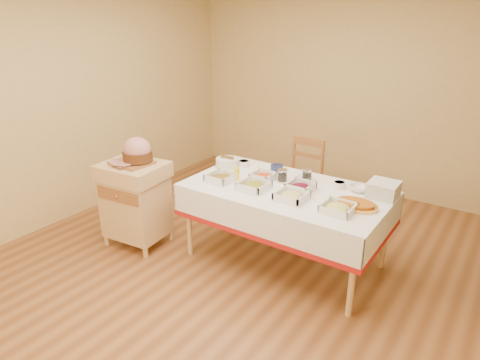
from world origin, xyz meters
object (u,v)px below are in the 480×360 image
Objects in this scene: mustard_bottle at (237,173)px; brass_platter at (356,205)px; ham_on_board at (136,153)px; preserve_jar_left at (282,176)px; bread_basket at (227,162)px; dining_chair at (301,179)px; dining_table at (286,204)px; plate_stack at (383,189)px; preserve_jar_right at (307,175)px; butcher_cart at (135,199)px.

mustard_bottle is 0.43× the size of brass_platter.
preserve_jar_left is at bearing 26.83° from ham_on_board.
bread_basket is at bearing 176.90° from preserve_jar_left.
brass_platter is (1.15, 0.05, -0.05)m from mustard_bottle.
dining_table is at bearing -71.99° from dining_chair.
mustard_bottle is 1.32m from plate_stack.
mustard_bottle is at bearing -169.46° from dining_table.
mustard_bottle is at bearing -148.08° from preserve_jar_left.
brass_platter is (0.78, -0.17, -0.03)m from preserve_jar_left.
preserve_jar_left reaches higher than dining_table.
brass_platter is (0.59, -0.31, -0.03)m from preserve_jar_right.
butcher_cart is at bearing -127.75° from dining_chair.
dining_table is 15.80× the size of preserve_jar_left.
preserve_jar_left is 0.48× the size of bread_basket.
dining_table is 0.97m from dining_chair.
dining_table is 4.50× the size of ham_on_board.
mustard_bottle reaches higher than preserve_jar_left.
bread_basket reaches higher than brass_platter.
plate_stack is (1.27, 0.39, -0.00)m from mustard_bottle.
ham_on_board is 1.66m from preserve_jar_right.
preserve_jar_left is (-0.12, 0.14, 0.21)m from dining_table.
butcher_cart is 0.92× the size of dining_chair.
plate_stack is 0.36m from brass_platter.
preserve_jar_left is 0.67m from bread_basket.
bread_basket is at bearing 48.57° from ham_on_board.
preserve_jar_right is 0.66m from mustard_bottle.
ham_on_board is 1.12× the size of brass_platter.
bread_basket is at bearing 171.75° from brass_platter.
dining_table is 15.90× the size of preserve_jar_right.
preserve_jar_right is 0.71m from plate_stack.
mustard_bottle is (-0.48, -0.09, 0.23)m from dining_table.
dining_chair is 1.86m from ham_on_board.
mustard_bottle is (-0.19, -1.01, 0.35)m from dining_chair.
mustard_bottle reaches higher than butcher_cart.
butcher_cart is (-1.43, -0.53, -0.11)m from dining_table.
dining_chair is at bearing 102.90° from preserve_jar_left.
preserve_jar_right is at bearing -60.27° from dining_chair.
brass_platter is at bearing -3.18° from dining_table.
ham_on_board reaches higher than bread_basket.
bread_basket is at bearing 48.00° from butcher_cart.
dining_chair reaches higher than butcher_cart.
dining_chair reaches higher than brass_platter.
preserve_jar_right is at bearing 76.13° from dining_table.
ham_on_board reaches higher than brass_platter.
preserve_jar_left is at bearing 27.23° from butcher_cart.
butcher_cart is at bearing -132.00° from bread_basket.
butcher_cart is 1.09m from mustard_bottle.
dining_chair is 3.82× the size of plate_stack.
dining_table is 1.52m from ham_on_board.
dining_chair reaches higher than preserve_jar_right.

